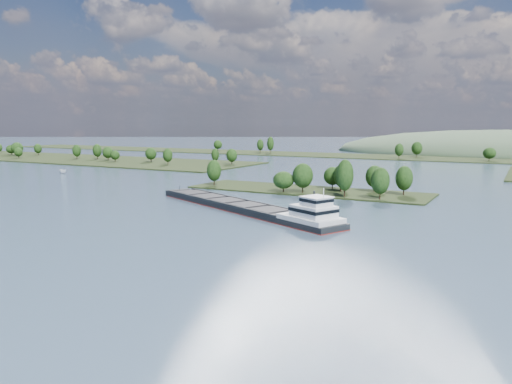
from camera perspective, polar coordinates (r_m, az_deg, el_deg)
The scene contains 7 objects.
ground at distance 155.25m, azimuth -2.91°, elevation -2.55°, with size 1800.00×1800.00×0.00m, color #3C5268.
tree_island at distance 203.85m, azimuth 7.17°, elevation 1.01°, with size 100.00×30.00×15.35m.
left_bank at distance 411.26m, azimuth -20.02°, elevation 3.63°, with size 300.00×80.00×13.25m.
back_shoreline at distance 416.84m, azimuth 18.85°, elevation 3.72°, with size 900.00×60.00×16.25m.
hill_west at distance 510.89m, azimuth 26.59°, elevation 3.92°, with size 320.00×160.00×44.00m, color #3F553A.
cargo_barge at distance 158.24m, azimuth -0.59°, elevation -1.80°, with size 83.95×45.50×11.84m.
motorboat at distance 298.89m, azimuth -21.18°, elevation 2.21°, with size 2.41×6.41×2.48m, color white.
Camera 1 is at (80.52, -9.70, 28.20)m, focal length 35.00 mm.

